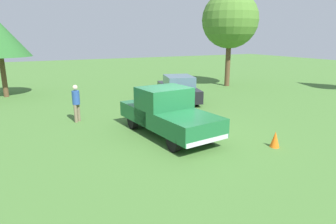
# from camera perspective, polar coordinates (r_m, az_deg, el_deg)

# --- Properties ---
(ground_plane) EXTENTS (80.00, 80.00, 0.00)m
(ground_plane) POSITION_cam_1_polar(r_m,az_deg,el_deg) (11.17, 2.16, -4.37)
(ground_plane) COLOR #477533
(pickup_truck) EXTENTS (4.76, 2.34, 1.79)m
(pickup_truck) POSITION_cam_1_polar(r_m,az_deg,el_deg) (10.92, -0.34, 0.23)
(pickup_truck) COLOR black
(pickup_truck) RESTS_ON ground_plane
(sedan_near) EXTENTS (4.63, 2.79, 1.46)m
(sedan_near) POSITION_cam_1_polar(r_m,az_deg,el_deg) (16.96, 2.01, 4.54)
(sedan_near) COLOR black
(sedan_near) RESTS_ON ground_plane
(person_bystander) EXTENTS (0.45, 0.45, 1.63)m
(person_bystander) POSITION_cam_1_polar(r_m,az_deg,el_deg) (13.16, -17.64, 2.01)
(person_bystander) COLOR #7A6B51
(person_bystander) RESTS_ON ground_plane
(tree_side) EXTENTS (4.05, 4.05, 6.83)m
(tree_side) POSITION_cam_1_polar(r_m,az_deg,el_deg) (22.38, 12.12, 17.26)
(tree_side) COLOR brown
(tree_side) RESTS_ON ground_plane
(traffic_cone) EXTENTS (0.32, 0.32, 0.55)m
(traffic_cone) POSITION_cam_1_polar(r_m,az_deg,el_deg) (10.46, 20.34, -5.06)
(traffic_cone) COLOR orange
(traffic_cone) RESTS_ON ground_plane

